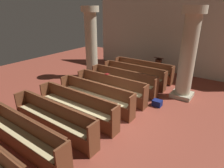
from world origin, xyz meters
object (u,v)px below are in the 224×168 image
pillar_far_side (91,42)px  pew_row_0 (143,69)px  pew_row_2 (123,80)px  lectern (158,68)px  pew_row_4 (95,95)px  pew_row_7 (23,134)px  kneeler_box_navy (157,103)px  pillar_aisle_side (188,53)px  hymn_book (107,74)px  pew_row_5 (77,105)px  pew_row_3 (110,87)px  pew_row_6 (53,118)px  pew_row_1 (134,74)px

pillar_far_side → pew_row_0: bearing=29.4°
pew_row_2 → lectern: 3.03m
pew_row_4 → pillar_far_side: pillar_far_side is taller
pew_row_7 → kneeler_box_navy: bearing=66.6°
pillar_aisle_side → lectern: pillar_aisle_side is taller
pew_row_0 → pew_row_2: bearing=-90.0°
pew_row_2 → hymn_book: size_ratio=18.08×
pew_row_5 → pew_row_3: bearing=90.0°
pew_row_6 → lectern: 7.00m
pew_row_5 → pillar_aisle_side: (2.48, 3.92, 1.42)m
hymn_book → pillar_aisle_side: bearing=31.9°
pew_row_5 → pillar_far_side: pillar_far_side is taller
pew_row_3 → hymn_book: hymn_book is taller
pillar_aisle_side → pew_row_1: bearing=178.4°
pew_row_2 → pew_row_7: same height
lectern → kneeler_box_navy: (1.47, -3.50, -0.33)m
kneeler_box_navy → pew_row_5: bearing=-127.9°
pew_row_0 → pew_row_4: bearing=-90.0°
pew_row_6 → pillar_far_side: (-2.43, 4.62, 1.42)m
pew_row_4 → pew_row_5: same height
pew_row_7 → hymn_book: size_ratio=18.08×
pew_row_6 → pillar_aisle_side: bearing=63.3°
pew_row_2 → kneeler_box_navy: (1.93, -0.51, -0.39)m
kneeler_box_navy → pew_row_7: bearing=-113.4°
hymn_book → pew_row_2: bearing=68.8°
pillar_aisle_side → lectern: 3.24m
pew_row_1 → pillar_far_side: pillar_far_side is taller
pew_row_3 → kneeler_box_navy: size_ratio=9.41×
pew_row_2 → pillar_far_side: bearing=165.5°
lectern → kneeler_box_navy: lectern is taller
pew_row_3 → pew_row_6: same height
pew_row_0 → pew_row_3: size_ratio=1.00×
pillar_far_side → pew_row_5: bearing=-56.2°
pillar_far_side → kneeler_box_navy: size_ratio=10.49×
pillar_far_side → lectern: bearing=39.2°
pew_row_1 → lectern: (0.47, 1.99, -0.06)m
hymn_book → lectern: bearing=78.4°
pew_row_6 → pew_row_7: 1.00m
pew_row_7 → lectern: bearing=86.6°
pew_row_5 → pillar_far_side: size_ratio=0.90×
pew_row_0 → pew_row_1: bearing=-90.0°
pew_row_3 → pew_row_4: size_ratio=1.00×
pew_row_5 → hymn_book: hymn_book is taller
lectern → pew_row_0: bearing=-115.3°
pew_row_1 → pew_row_7: 5.99m
kneeler_box_navy → pew_row_3: bearing=-165.8°
pew_row_7 → kneeler_box_navy: 4.89m
kneeler_box_navy → lectern: bearing=112.7°
lectern → hymn_book: lectern is taller
kneeler_box_navy → pew_row_2: bearing=165.2°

